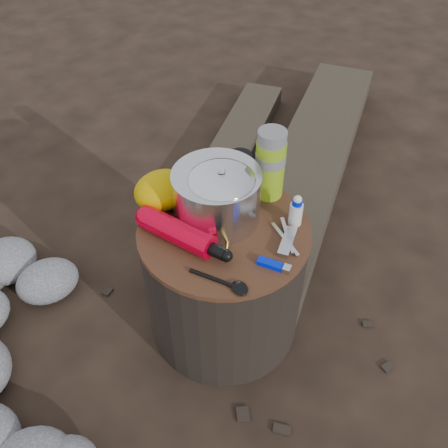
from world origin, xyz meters
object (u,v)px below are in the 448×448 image
stump (224,279)px  camping_pot (222,197)px  thermos (270,164)px  log_main (309,167)px  travel_mug (240,169)px  fuel_bottle (178,232)px

stump → camping_pot: camping_pot is taller
camping_pot → stump: bearing=-106.7°
thermos → log_main: bearing=38.9°
camping_pot → travel_mug: size_ratio=1.69×
travel_mug → log_main: bearing=30.5°
thermos → travel_mug: size_ratio=2.05×
log_main → thermos: size_ratio=8.14×
travel_mug → stump: bearing=-132.3°
stump → fuel_bottle: size_ratio=1.73×
stump → fuel_bottle: (-0.14, 0.02, 0.27)m
thermos → stump: bearing=-160.0°
fuel_bottle → thermos: size_ratio=1.30×
stump → travel_mug: travel_mug is taller
camping_pot → fuel_bottle: bearing=-174.5°
travel_mug → thermos: bearing=-58.3°
log_main → camping_pot: camping_pot is taller
log_main → fuel_bottle: (-0.87, -0.49, 0.42)m
stump → travel_mug: (0.14, 0.16, 0.29)m
fuel_bottle → thermos: (0.33, 0.05, 0.08)m
stump → travel_mug: size_ratio=4.61×
fuel_bottle → travel_mug: size_ratio=2.66×
log_main → thermos: 0.85m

